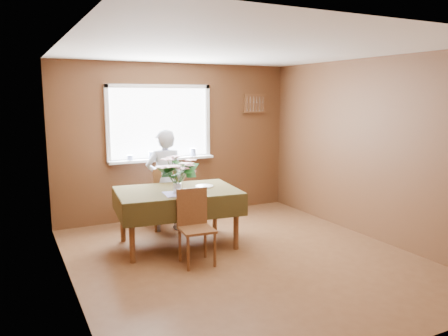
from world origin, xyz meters
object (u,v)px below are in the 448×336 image
chair_near (195,222)px  seated_woman (165,180)px  flower_bouquet (177,170)px  dining_table (177,197)px  chair_far (163,195)px

chair_near → seated_woman: bearing=89.7°
seated_woman → flower_bouquet: seated_woman is taller
dining_table → seated_woman: 0.73m
dining_table → flower_bouquet: bearing=-103.5°
chair_far → flower_bouquet: bearing=74.3°
dining_table → chair_far: chair_far is taller
chair_near → seated_woman: seated_woman is taller
dining_table → seated_woman: bearing=90.0°
chair_far → chair_near: 1.44m
flower_bouquet → seated_woman: bearing=80.7°
seated_woman → chair_far: bearing=-75.1°
dining_table → seated_woman: size_ratio=1.11×
dining_table → chair_near: size_ratio=1.89×
chair_near → dining_table: bearing=91.7°
flower_bouquet → chair_near: bearing=-85.0°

